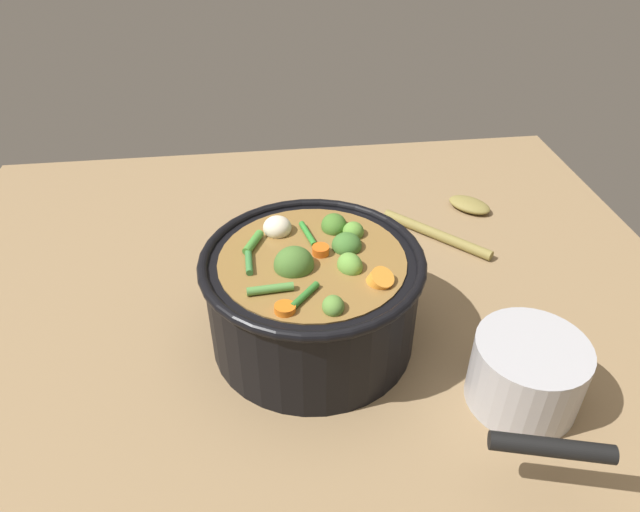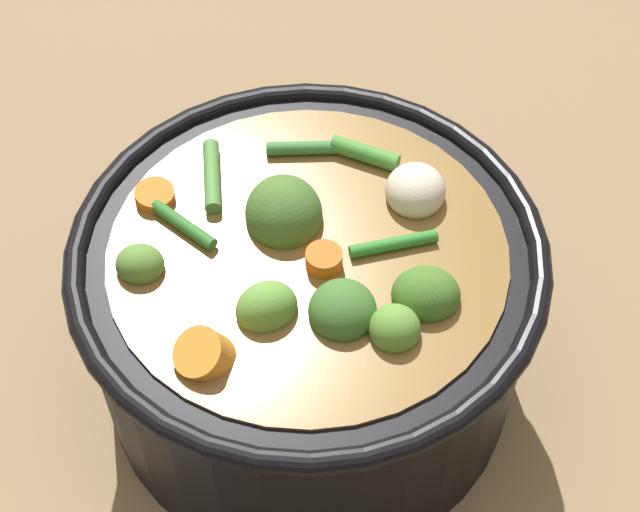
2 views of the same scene
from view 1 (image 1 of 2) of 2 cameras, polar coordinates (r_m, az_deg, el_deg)
The scene contains 4 objects.
ground_plane at distance 0.76m, azimuth -0.70°, elevation -8.01°, with size 1.10×1.10×0.00m, color #8C704C.
cooking_pot at distance 0.71m, azimuth -0.73°, elevation -3.99°, with size 0.27×0.27×0.15m.
wooden_spoon at distance 0.99m, azimuth 13.15°, elevation 3.71°, with size 0.20×0.20×0.02m.
small_saucepan at distance 0.69m, azimuth 19.74°, elevation -10.95°, with size 0.20×0.15×0.08m.
Camera 1 is at (-0.54, 0.06, 0.53)m, focal length 32.44 mm.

